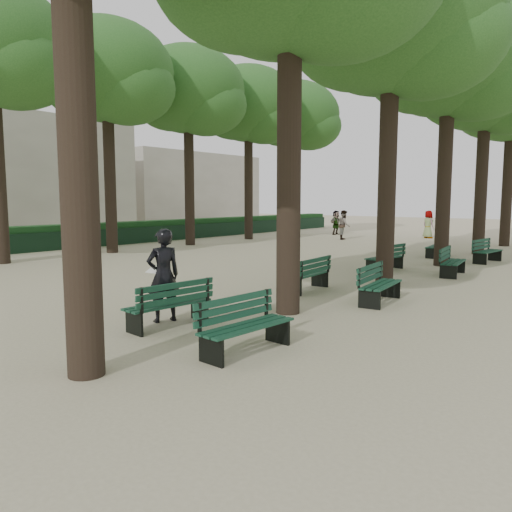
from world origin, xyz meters
The scene contains 24 objects.
ground centered at (0.00, 0.00, 0.00)m, with size 120.00×120.00×0.00m, color #BEB38F.
tree_central_2 centered at (1.50, 8.00, 7.65)m, with size 6.00×6.00×9.95m.
tree_central_3 centered at (1.50, 13.00, 7.65)m, with size 6.00×6.00×9.95m.
tree_central_4 centered at (1.50, 18.00, 7.65)m, with size 6.00×6.00×9.95m.
tree_central_5 centered at (1.50, 23.00, 7.65)m, with size 6.00×6.00×9.95m.
tree_far_2 centered at (-12.00, 8.00, 8.14)m, with size 6.00×6.00×10.45m.
tree_far_3 centered at (-12.00, 13.00, 8.14)m, with size 6.00×6.00×10.45m.
tree_far_4 centered at (-12.00, 18.00, 8.14)m, with size 6.00×6.00×10.45m.
tree_far_5 centered at (-12.00, 23.00, 8.14)m, with size 6.00×6.00×10.45m.
bench_left_0 centered at (0.37, 0.55, 0.27)m, with size 0.74×1.85×0.92m.
bench_left_1 centered at (0.37, 5.51, 0.27)m, with size 0.71×1.84×0.92m.
bench_left_2 centered at (0.37, 10.55, 0.27)m, with size 0.78×1.86×0.92m.
bench_left_3 centered at (0.37, 15.75, 0.27)m, with size 0.80×1.86×0.92m.
bench_right_0 centered at (2.63, 0.22, 0.27)m, with size 0.69×1.83×0.92m.
bench_right_1 centered at (2.63, 5.27, 0.27)m, with size 0.78×1.85×0.92m.
bench_right_2 centered at (2.63, 10.78, 0.27)m, with size 0.80×1.86×0.92m.
bench_right_3 centered at (2.63, 15.07, 0.27)m, with size 0.77×1.85×0.92m.
man_with_map centered at (-0.04, 0.78, 0.96)m, with size 0.75×0.85×1.91m.
pedestrian_d centered at (-3.55, 25.70, 0.88)m, with size 0.86×0.35×1.76m, color #262628.
pedestrian_a centered at (-7.25, 21.47, 0.90)m, with size 0.87×0.36×1.80m, color #262628.
pedestrian_e centered at (-9.72, 24.84, 0.84)m, with size 1.57×0.34×1.69m, color #262628.
fence centered at (-15.00, 11.00, 0.45)m, with size 0.08×42.00×0.90m, color black.
hedge centered at (-15.70, 11.00, 0.60)m, with size 1.20×42.00×1.20m, color #153D1A.
building_far centered at (-33.00, 30.00, 3.50)m, with size 12.00×16.00×7.00m, color #B7B2A3.
Camera 1 is at (7.70, -5.86, 2.51)m, focal length 35.00 mm.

